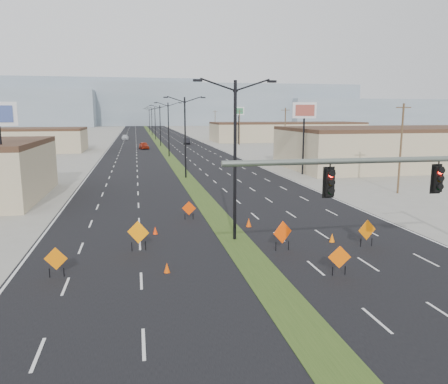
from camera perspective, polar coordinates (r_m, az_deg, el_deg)
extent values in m
plane|color=gray|center=(17.57, 10.45, -17.09)|extent=(600.00, 600.00, 0.00)
cube|color=black|center=(114.88, -8.38, 6.11)|extent=(25.00, 400.00, 0.02)
cube|color=#2A4117|center=(114.88, -8.38, 6.11)|extent=(2.00, 400.00, 0.04)
cube|color=tan|center=(102.94, -26.11, 5.98)|extent=(30.00, 14.00, 4.50)
cube|color=tan|center=(71.84, 22.62, 5.24)|extent=(36.00, 18.00, 5.50)
cube|color=tan|center=(132.11, 8.19, 7.73)|extent=(44.00, 16.00, 5.00)
cube|color=gray|center=(317.84, -3.09, 11.29)|extent=(220.00, 50.00, 28.00)
cube|color=gray|center=(356.77, 20.37, 9.75)|extent=(160.00, 50.00, 18.00)
cube|color=gray|center=(335.39, -15.77, 11.21)|extent=(140.00, 50.00, 32.00)
cylinder|color=slate|center=(19.99, 22.88, 3.92)|extent=(16.00, 0.24, 0.24)
cube|color=black|center=(18.37, 13.61, 1.18)|extent=(0.50, 0.28, 1.30)
sphere|color=#FF0C05|center=(18.18, 13.86, 2.19)|extent=(0.22, 0.22, 0.22)
cube|color=black|center=(20.97, 26.11, 1.51)|extent=(0.50, 0.28, 1.30)
sphere|color=#FF0C05|center=(20.80, 26.45, 2.40)|extent=(0.22, 0.22, 0.22)
cylinder|color=black|center=(27.28, 1.44, 3.87)|extent=(0.20, 0.20, 10.00)
cube|color=black|center=(26.77, -3.47, 14.35)|extent=(0.55, 0.24, 0.14)
cube|color=black|center=(27.78, 6.27, 14.16)|extent=(0.55, 0.24, 0.14)
cylinder|color=black|center=(54.85, -5.09, 7.03)|extent=(0.20, 0.20, 10.00)
cube|color=black|center=(54.60, -7.63, 12.17)|extent=(0.55, 0.24, 0.14)
cube|color=black|center=(55.10, -2.74, 12.22)|extent=(0.55, 0.24, 0.14)
cylinder|color=black|center=(82.71, -7.26, 8.05)|extent=(0.20, 0.20, 10.00)
cube|color=black|center=(82.55, -8.96, 11.44)|extent=(0.55, 0.24, 0.14)
cube|color=black|center=(82.88, -5.72, 11.51)|extent=(0.55, 0.24, 0.14)
cylinder|color=black|center=(110.64, -8.33, 8.55)|extent=(0.20, 0.20, 10.00)
cube|color=black|center=(110.52, -9.61, 11.08)|extent=(0.55, 0.24, 0.14)
cube|color=black|center=(110.77, -7.19, 11.14)|extent=(0.55, 0.24, 0.14)
cylinder|color=black|center=(138.60, -8.98, 8.85)|extent=(0.20, 0.20, 10.00)
cube|color=black|center=(138.50, -10.00, 10.87)|extent=(0.55, 0.24, 0.14)
cube|color=black|center=(138.70, -8.07, 10.92)|extent=(0.55, 0.24, 0.14)
cylinder|color=black|center=(166.58, -9.41, 9.05)|extent=(0.20, 0.20, 10.00)
cube|color=black|center=(166.49, -10.26, 10.73)|extent=(0.55, 0.24, 0.14)
cube|color=black|center=(166.66, -8.65, 10.77)|extent=(0.55, 0.24, 0.14)
cylinder|color=black|center=(194.56, -9.71, 9.19)|extent=(0.20, 0.20, 10.00)
cube|color=black|center=(194.48, -10.45, 10.63)|extent=(0.55, 0.24, 0.14)
cube|color=black|center=(194.63, -9.07, 10.67)|extent=(0.55, 0.24, 0.14)
cylinder|color=#4C3823|center=(47.37, 22.08, 5.22)|extent=(0.20, 0.20, 9.00)
cube|color=#4C3823|center=(47.25, 22.42, 10.18)|extent=(1.60, 0.10, 0.10)
cylinder|color=#4C3823|center=(78.93, 7.96, 7.57)|extent=(0.20, 0.20, 9.00)
cube|color=#4C3823|center=(78.85, 8.04, 10.55)|extent=(1.60, 0.10, 0.10)
cylinder|color=#4C3823|center=(112.54, 2.03, 8.43)|extent=(0.20, 0.20, 9.00)
cube|color=#4C3823|center=(112.49, 2.05, 10.51)|extent=(1.60, 0.10, 0.10)
cylinder|color=#4C3823|center=(146.80, -1.16, 8.85)|extent=(0.20, 0.20, 9.00)
cube|color=#4C3823|center=(146.76, -1.17, 10.45)|extent=(1.60, 0.10, 0.10)
imported|color=maroon|center=(101.76, -10.42, 5.98)|extent=(2.48, 4.86, 1.58)
imported|color=black|center=(116.82, -4.88, 6.63)|extent=(2.11, 4.79, 1.53)
imported|color=silver|center=(139.43, -12.79, 6.97)|extent=(2.09, 5.01, 1.45)
cube|color=#DB6904|center=(23.27, -21.12, -8.12)|extent=(1.15, 0.23, 1.16)
cylinder|color=black|center=(23.56, -21.83, -9.81)|extent=(0.05, 0.05, 0.48)
cylinder|color=black|center=(23.44, -20.18, -9.80)|extent=(0.05, 0.05, 0.48)
cube|color=orange|center=(26.23, -11.14, -5.18)|extent=(1.26, 0.59, 1.37)
cylinder|color=black|center=(26.47, -11.95, -6.99)|extent=(0.05, 0.05, 0.57)
cylinder|color=black|center=(26.46, -10.21, -6.93)|extent=(0.05, 0.05, 0.57)
cube|color=#E33D04|center=(33.40, -4.61, -2.13)|extent=(1.05, 0.32, 1.07)
cylinder|color=black|center=(33.52, -5.12, -3.26)|extent=(0.05, 0.05, 0.45)
cylinder|color=black|center=(33.59, -4.06, -3.22)|extent=(0.05, 0.05, 0.45)
cube|color=#FF4805|center=(26.00, 7.66, -5.24)|extent=(1.28, 0.53, 1.36)
cylinder|color=black|center=(26.11, 6.79, -7.08)|extent=(0.05, 0.05, 0.56)
cylinder|color=black|center=(26.36, 8.43, -6.95)|extent=(0.05, 0.05, 0.56)
cube|color=#F05B05|center=(22.71, 14.86, -8.21)|extent=(1.15, 0.21, 1.16)
cylinder|color=black|center=(22.81, 14.00, -10.02)|extent=(0.05, 0.05, 0.48)
cylinder|color=black|center=(23.09, 15.54, -9.84)|extent=(0.05, 0.05, 0.48)
cube|color=#D86604|center=(27.95, 18.18, -4.72)|extent=(1.25, 0.27, 1.27)
cylinder|color=black|center=(27.98, 17.43, -6.34)|extent=(0.05, 0.05, 0.53)
cylinder|color=black|center=(28.34, 18.74, -6.21)|extent=(0.05, 0.05, 0.53)
cone|color=#DE4904|center=(22.74, -7.47, -9.79)|extent=(0.33, 0.33, 0.54)
cone|color=#E74804|center=(31.35, 3.25, -4.00)|extent=(0.39, 0.39, 0.64)
cone|color=orange|center=(28.49, 13.93, -5.83)|extent=(0.41, 0.41, 0.58)
cone|color=#FF3705|center=(29.77, -8.97, -4.99)|extent=(0.39, 0.39, 0.54)
cylinder|color=black|center=(40.65, -26.96, 3.02)|extent=(0.24, 0.24, 7.40)
cylinder|color=black|center=(58.96, 10.32, 6.06)|extent=(0.24, 0.24, 7.81)
cube|color=white|center=(58.81, 10.46, 10.45)|extent=(3.07, 1.10, 2.05)
cube|color=#A34236|center=(58.63, 10.53, 10.45)|extent=(2.40, 0.66, 1.44)
cylinder|color=black|center=(116.19, 1.92, 8.24)|extent=(0.24, 0.24, 8.02)
cube|color=white|center=(116.13, 1.93, 10.53)|extent=(3.13, 1.26, 2.11)
cube|color=#358654|center=(115.93, 1.96, 10.53)|extent=(2.44, 0.79, 1.48)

